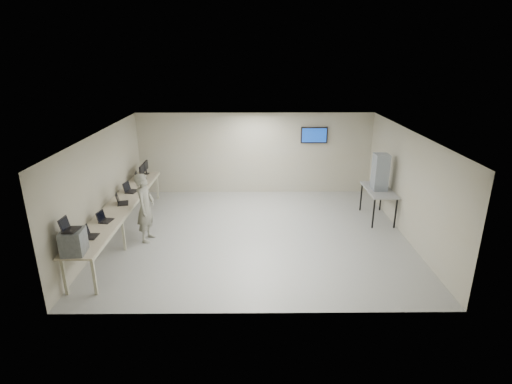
{
  "coord_description": "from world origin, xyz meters",
  "views": [
    {
      "loc": [
        -0.09,
        -9.91,
        4.7
      ],
      "look_at": [
        0.0,
        0.2,
        1.15
      ],
      "focal_mm": 28.0,
      "sensor_mm": 36.0,
      "label": 1
    }
  ],
  "objects_px": {
    "workbench": "(121,206)",
    "equipment_box": "(73,242)",
    "soldier": "(145,208)",
    "side_table": "(379,192)"
  },
  "relations": [
    {
      "from": "soldier",
      "to": "equipment_box",
      "type": "bearing_deg",
      "value": 168.22
    },
    {
      "from": "workbench",
      "to": "soldier",
      "type": "bearing_deg",
      "value": -23.5
    },
    {
      "from": "workbench",
      "to": "equipment_box",
      "type": "xyz_separation_m",
      "value": [
        -0.06,
        -2.75,
        0.32
      ]
    },
    {
      "from": "soldier",
      "to": "side_table",
      "type": "distance_m",
      "value": 6.6
    },
    {
      "from": "workbench",
      "to": "equipment_box",
      "type": "distance_m",
      "value": 2.77
    },
    {
      "from": "equipment_box",
      "to": "soldier",
      "type": "bearing_deg",
      "value": 66.77
    },
    {
      "from": "equipment_box",
      "to": "side_table",
      "type": "height_order",
      "value": "equipment_box"
    },
    {
      "from": "workbench",
      "to": "side_table",
      "type": "bearing_deg",
      "value": 8.29
    },
    {
      "from": "workbench",
      "to": "side_table",
      "type": "distance_m",
      "value": 7.26
    },
    {
      "from": "workbench",
      "to": "soldier",
      "type": "relative_size",
      "value": 3.28
    }
  ]
}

